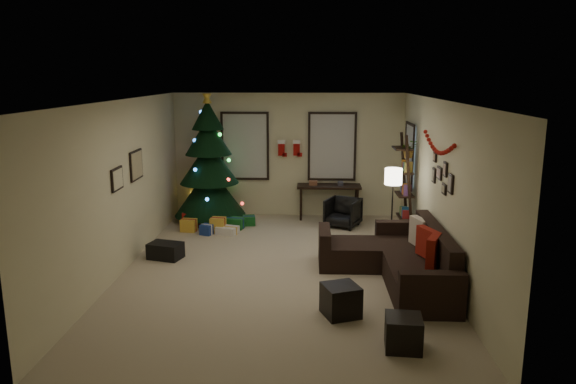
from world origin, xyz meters
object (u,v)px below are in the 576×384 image
(christmas_tree, at_px, (209,168))
(desk, at_px, (329,189))
(desk_chair, at_px, (343,212))
(sofa, at_px, (399,261))
(bookshelf, at_px, (406,188))

(christmas_tree, height_order, desk, christmas_tree)
(christmas_tree, distance_m, desk_chair, 2.96)
(desk_chair, bearing_deg, desk, 136.95)
(sofa, relative_size, desk, 1.94)
(sofa, xyz_separation_m, bookshelf, (0.45, 2.25, 0.69))
(desk_chair, bearing_deg, christmas_tree, -162.81)
(christmas_tree, bearing_deg, sofa, -42.76)
(bookshelf, bearing_deg, christmas_tree, 165.93)
(christmas_tree, relative_size, desk_chair, 4.65)
(sofa, height_order, desk_chair, sofa)
(desk, bearing_deg, desk_chair, -67.32)
(sofa, height_order, bookshelf, bookshelf)
(christmas_tree, height_order, sofa, christmas_tree)
(desk, distance_m, bookshelf, 1.94)
(desk_chair, distance_m, bookshelf, 1.47)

